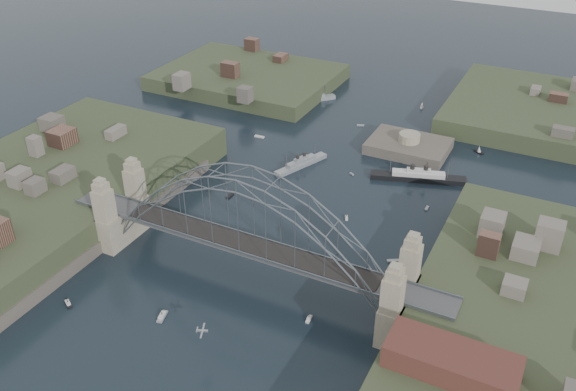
# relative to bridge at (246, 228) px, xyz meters

# --- Properties ---
(ground) EXTENTS (500.00, 500.00, 0.00)m
(ground) POSITION_rel_bridge_xyz_m (0.00, 0.00, -12.32)
(ground) COLOR black
(ground) RESTS_ON ground
(bridge) EXTENTS (84.00, 13.80, 24.60)m
(bridge) POSITION_rel_bridge_xyz_m (0.00, 0.00, 0.00)
(bridge) COLOR #4B4B4D
(bridge) RESTS_ON ground
(shore_west) EXTENTS (50.50, 90.00, 12.00)m
(shore_west) POSITION_rel_bridge_xyz_m (-57.32, 0.00, -10.35)
(shore_west) COLOR #364126
(shore_west) RESTS_ON ground
(shore_east) EXTENTS (50.50, 90.00, 12.00)m
(shore_east) POSITION_rel_bridge_xyz_m (57.32, 0.00, -10.35)
(shore_east) COLOR #364126
(shore_east) RESTS_ON ground
(headland_nw) EXTENTS (60.00, 45.00, 9.00)m
(headland_nw) POSITION_rel_bridge_xyz_m (-55.00, 95.00, -11.82)
(headland_nw) COLOR #364126
(headland_nw) RESTS_ON ground
(headland_ne) EXTENTS (70.00, 55.00, 9.50)m
(headland_ne) POSITION_rel_bridge_xyz_m (50.00, 110.00, -11.57)
(headland_ne) COLOR #364126
(headland_ne) RESTS_ON ground
(fort_island) EXTENTS (22.00, 16.00, 9.40)m
(fort_island) POSITION_rel_bridge_xyz_m (12.00, 70.00, -12.66)
(fort_island) COLOR #524A41
(fort_island) RESTS_ON ground
(wharf_shed) EXTENTS (20.00, 8.00, 4.00)m
(wharf_shed) POSITION_rel_bridge_xyz_m (44.00, -14.00, -2.32)
(wharf_shed) COLOR #592D26
(wharf_shed) RESTS_ON shore_east
(naval_cruiser_near) EXTENTS (8.55, 17.09, 5.23)m
(naval_cruiser_near) POSITION_rel_bridge_xyz_m (-11.18, 47.90, -11.51)
(naval_cruiser_near) COLOR gray
(naval_cruiser_near) RESTS_ON ground
(naval_cruiser_far) EXTENTS (13.06, 13.93, 5.67)m
(naval_cruiser_far) POSITION_rel_bridge_xyz_m (-27.92, 90.59, -11.44)
(naval_cruiser_far) COLOR gray
(naval_cruiser_far) RESTS_ON ground
(ocean_liner) EXTENTS (24.41, 10.85, 6.04)m
(ocean_liner) POSITION_rel_bridge_xyz_m (19.33, 54.96, -11.39)
(ocean_liner) COLOR black
(ocean_liner) RESTS_ON ground
(aeroplane) EXTENTS (2.05, 3.48, 0.53)m
(aeroplane) POSITION_rel_bridge_xyz_m (4.13, -22.60, -5.88)
(aeroplane) COLOR #A0A3A7
(small_boat_a) EXTENTS (0.88, 2.54, 0.45)m
(small_boat_a) POSITION_rel_bridge_xyz_m (-20.13, 25.60, -12.17)
(small_boat_a) COLOR silver
(small_boat_a) RESTS_ON ground
(small_boat_b) EXTENTS (1.33, 1.93, 1.43)m
(small_boat_b) POSITION_rel_bridge_xyz_m (9.66, 29.46, -12.03)
(small_boat_b) COLOR silver
(small_boat_b) RESTS_ON ground
(small_boat_c) EXTENTS (1.92, 3.48, 1.43)m
(small_boat_c) POSITION_rel_bridge_xyz_m (-8.60, -17.54, -12.04)
(small_boat_c) COLOR silver
(small_boat_c) RESTS_ON ground
(small_boat_d) EXTENTS (0.65, 1.93, 0.45)m
(small_boat_d) POSITION_rel_bridge_xyz_m (25.36, 42.31, -12.17)
(small_boat_d) COLOR silver
(small_boat_d) RESTS_ON ground
(small_boat_e) EXTENTS (3.02, 1.13, 0.45)m
(small_boat_e) POSITION_rel_bridge_xyz_m (-30.12, 58.65, -12.17)
(small_boat_e) COLOR silver
(small_boat_e) RESTS_ON ground
(small_boat_f) EXTENTS (1.43, 1.11, 0.45)m
(small_boat_f) POSITION_rel_bridge_xyz_m (2.84, 49.87, -12.17)
(small_boat_f) COLOR silver
(small_boat_f) RESTS_ON ground
(small_boat_h) EXTENTS (2.36, 1.48, 0.45)m
(small_boat_h) POSITION_rel_bridge_xyz_m (-6.20, 79.76, -12.17)
(small_boat_h) COLOR silver
(small_boat_h) RESTS_ON ground
(small_boat_i) EXTENTS (2.63, 2.03, 0.45)m
(small_boat_i) POSITION_rel_bridge_xyz_m (24.74, 18.63, -12.17)
(small_boat_i) COLOR silver
(small_boat_i) RESTS_ON ground
(small_boat_j) EXTENTS (2.82, 2.13, 1.43)m
(small_boat_j) POSITION_rel_bridge_xyz_m (-27.01, -22.90, -12.04)
(small_boat_j) COLOR silver
(small_boat_j) RESTS_ON ground
(small_boat_k) EXTENTS (1.15, 2.22, 2.38)m
(small_boat_k) POSITION_rel_bridge_xyz_m (6.72, 101.74, -11.41)
(small_boat_k) COLOR silver
(small_boat_k) RESTS_ON ground
(small_boat_l) EXTENTS (2.35, 1.61, 1.43)m
(small_boat_l) POSITION_rel_bridge_xyz_m (-43.30, 28.37, -12.04)
(small_boat_l) COLOR silver
(small_boat_l) RESTS_ON ground
(small_boat_m) EXTENTS (0.88, 2.17, 1.43)m
(small_boat_m) POSITION_rel_bridge_xyz_m (16.40, -5.69, -12.04)
(small_boat_m) COLOR silver
(small_boat_m) RESTS_ON ground
(small_boat_n) EXTENTS (3.13, 2.29, 2.38)m
(small_boat_n) POSITION_rel_bridge_xyz_m (30.20, 77.89, -11.57)
(small_boat_n) COLOR silver
(small_boat_n) RESTS_ON ground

